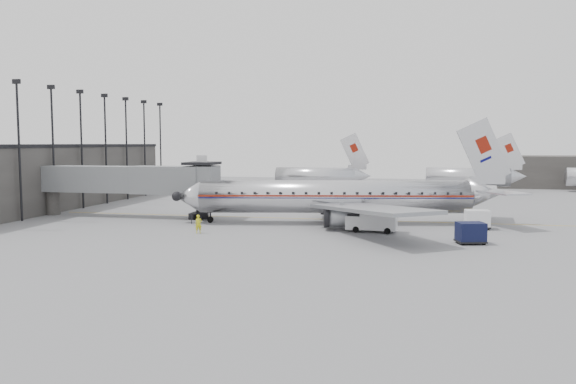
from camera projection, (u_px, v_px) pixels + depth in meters
name	position (u px, v px, depth m)	size (l,w,h in m)	color
ground	(272.00, 226.00, 57.46)	(160.00, 160.00, 0.00)	slate
terminal	(38.00, 177.00, 73.69)	(12.00, 46.00, 8.00)	#3C3936
hangar	(574.00, 172.00, 106.73)	(30.00, 12.00, 6.00)	#3C3936
apron_line	(310.00, 219.00, 62.72)	(0.15, 60.00, 0.01)	gold
jet_bridge	(137.00, 181.00, 64.02)	(21.00, 6.20, 7.10)	#585B5D
floodlight_masts	(94.00, 144.00, 74.93)	(0.90, 42.25, 15.25)	black
distant_aircraft_near	(317.00, 176.00, 98.57)	(16.39, 3.20, 10.26)	silver
distant_aircraft_mid	(468.00, 176.00, 97.26)	(16.39, 3.20, 10.26)	silver
airliner	(341.00, 197.00, 59.09)	(35.07, 32.23, 11.17)	silver
service_van	(372.00, 220.00, 53.36)	(4.90, 2.27, 2.23)	silver
baggage_cart_navy	(471.00, 232.00, 47.11)	(2.69, 2.30, 1.81)	black
baggage_cart_white	(477.00, 219.00, 55.26)	(2.49, 1.95, 1.88)	white
ramp_worker	(199.00, 224.00, 52.67)	(0.64, 0.42, 1.75)	#D1CB18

